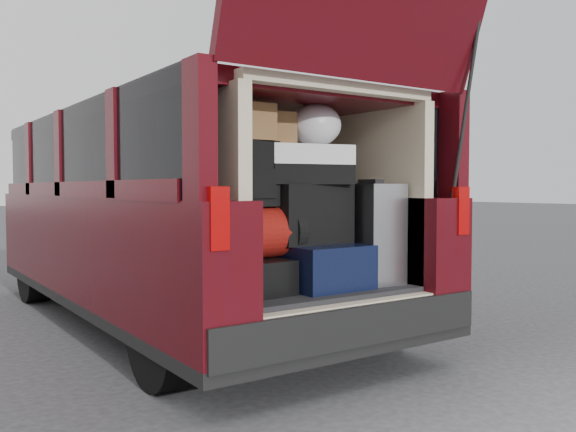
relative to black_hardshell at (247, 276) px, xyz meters
name	(u,v)px	position (x,y,z in m)	size (l,w,h in m)	color
ground	(320,381)	(0.40, -0.18, -0.65)	(80.00, 80.00, 0.00)	#313133
minivan	(186,218)	(0.40, 1.68, 0.26)	(1.90, 5.35, 2.77)	black
load_floor	(293,328)	(0.40, 0.10, -0.38)	(1.24, 1.05, 0.55)	black
black_hardshell	(247,276)	(0.00, 0.00, 0.00)	(0.36, 0.50, 0.20)	black
navy_hardshell	(314,265)	(0.47, -0.03, 0.03)	(0.50, 0.61, 0.27)	black
silver_roller	(370,233)	(0.87, -0.09, 0.22)	(0.27, 0.43, 0.64)	silver
red_duffel	(260,232)	(0.08, -0.01, 0.25)	(0.47, 0.31, 0.31)	maroon
black_soft_case	(307,214)	(0.44, 0.01, 0.35)	(0.51, 0.31, 0.37)	black
backpack	(254,174)	(0.03, -0.03, 0.60)	(0.27, 0.16, 0.38)	black
twotone_duffel	(306,165)	(0.42, -0.01, 0.65)	(0.54, 0.28, 0.24)	white
grocery_sack_lower	(251,122)	(0.02, -0.02, 0.89)	(0.23, 0.19, 0.21)	brown
grocery_sack_upper	(277,129)	(0.26, 0.09, 0.87)	(0.20, 0.16, 0.20)	brown
plastic_bag_center	(316,125)	(0.52, 0.03, 0.91)	(0.33, 0.31, 0.26)	white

